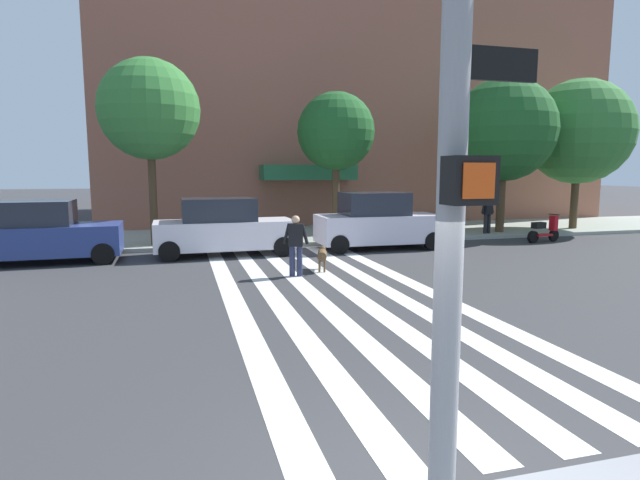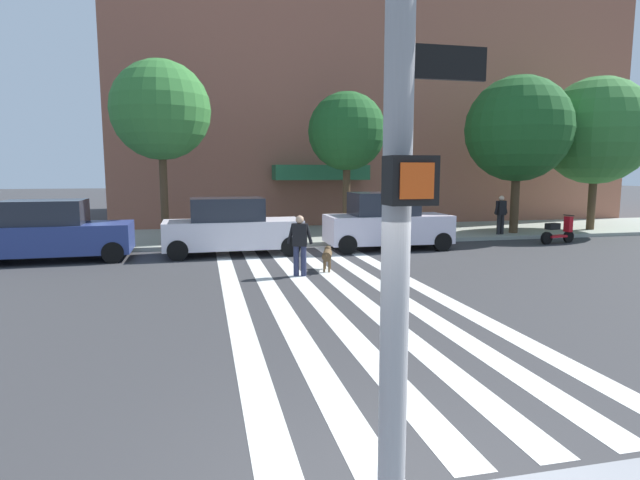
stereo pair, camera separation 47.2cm
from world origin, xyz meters
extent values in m
plane|color=#353538|center=(0.00, 7.48, 0.00)|extent=(160.00, 160.00, 0.00)
cube|color=#989E91|center=(0.00, 17.96, 0.07)|extent=(80.00, 6.00, 0.15)
cube|color=silver|center=(-1.06, 7.48, 0.00)|extent=(0.45, 14.36, 0.01)
cube|color=silver|center=(-0.16, 7.48, 0.00)|extent=(0.45, 14.36, 0.01)
cube|color=silver|center=(0.74, 7.48, 0.00)|extent=(0.45, 14.36, 0.01)
cube|color=silver|center=(1.64, 7.48, 0.00)|extent=(0.45, 14.36, 0.01)
cube|color=silver|center=(2.54, 7.48, 0.00)|extent=(0.45, 14.36, 0.01)
cube|color=silver|center=(3.44, 7.48, 0.00)|extent=(0.45, 14.36, 0.01)
cube|color=#26683F|center=(3.84, 20.36, 2.75)|extent=(4.49, 1.60, 0.70)
cylinder|color=gray|center=(-0.52, -0.74, 3.05)|extent=(0.18, 0.18, 5.80)
cube|color=black|center=(-0.52, -0.94, 2.75)|extent=(0.28, 0.18, 0.28)
cube|color=#E54C14|center=(-0.52, -1.04, 2.75)|extent=(0.20, 0.01, 0.20)
cube|color=black|center=(-0.24, -0.74, 3.45)|extent=(0.56, 0.03, 0.20)
cube|color=navy|center=(-6.30, 13.72, 0.71)|extent=(4.74, 2.08, 0.92)
cube|color=#232833|center=(-6.49, 13.71, 1.54)|extent=(2.38, 1.78, 0.75)
cylinder|color=black|center=(-4.47, 14.66, 0.33)|extent=(0.67, 0.24, 0.66)
cylinder|color=black|center=(-4.42, 12.88, 0.33)|extent=(0.67, 0.24, 0.66)
cube|color=silver|center=(-0.70, 13.72, 0.71)|extent=(4.61, 1.92, 0.92)
cube|color=#232833|center=(-0.88, 13.71, 1.54)|extent=(2.41, 1.66, 0.75)
cylinder|color=black|center=(1.09, 14.59, 0.33)|extent=(0.66, 0.23, 0.66)
cylinder|color=black|center=(1.12, 12.91, 0.33)|extent=(0.66, 0.23, 0.66)
cylinder|color=black|center=(-2.52, 14.52, 0.33)|extent=(0.66, 0.23, 0.66)
cylinder|color=black|center=(-2.49, 12.85, 0.33)|extent=(0.66, 0.23, 0.66)
cube|color=silver|center=(4.82, 13.72, 0.75)|extent=(4.46, 1.94, 0.99)
cube|color=#232833|center=(4.64, 13.72, 1.65)|extent=(2.29, 1.69, 0.81)
cylinder|color=black|center=(6.57, 14.55, 0.33)|extent=(0.66, 0.23, 0.66)
cylinder|color=black|center=(6.54, 12.83, 0.33)|extent=(0.66, 0.23, 0.66)
cylinder|color=black|center=(3.09, 14.60, 0.33)|extent=(0.66, 0.23, 0.66)
cylinder|color=black|center=(3.07, 12.88, 0.33)|extent=(0.66, 0.23, 0.66)
cylinder|color=black|center=(12.38, 13.67, 0.24)|extent=(0.49, 0.18, 0.48)
cylinder|color=black|center=(11.25, 13.47, 0.24)|extent=(0.50, 0.22, 0.48)
cube|color=red|center=(11.76, 13.56, 0.29)|extent=(0.84, 0.45, 0.08)
cube|color=black|center=(11.52, 13.52, 0.69)|extent=(0.56, 0.39, 0.24)
cube|color=red|center=(12.33, 13.66, 0.74)|extent=(0.25, 0.31, 0.60)
cylinder|color=black|center=(12.33, 13.66, 1.09)|extent=(0.12, 0.50, 0.04)
cylinder|color=#4C3823|center=(-3.04, 15.81, 2.07)|extent=(0.28, 0.28, 3.85)
sphere|color=#337533|center=(-3.04, 15.81, 4.97)|extent=(3.53, 3.53, 3.53)
cylinder|color=#4C3823|center=(4.19, 16.98, 1.85)|extent=(0.31, 0.31, 3.41)
sphere|color=#1E5623|center=(4.19, 16.98, 4.44)|extent=(3.20, 3.20, 3.20)
cylinder|color=#4C3823|center=(11.46, 15.99, 1.76)|extent=(0.36, 0.36, 3.21)
sphere|color=#1E5623|center=(11.46, 15.99, 4.59)|extent=(4.44, 4.44, 4.44)
cylinder|color=#4C3823|center=(15.68, 16.37, 1.72)|extent=(0.34, 0.34, 3.15)
sphere|color=#337533|center=(15.68, 16.37, 4.61)|extent=(4.76, 4.76, 4.76)
cylinder|color=#282D4C|center=(0.73, 9.68, 0.41)|extent=(0.19, 0.19, 0.82)
cylinder|color=#282D4C|center=(0.92, 9.62, 0.41)|extent=(0.19, 0.19, 0.82)
cube|color=black|center=(0.83, 9.65, 1.12)|extent=(0.43, 0.34, 0.60)
cylinder|color=black|center=(0.60, 9.72, 1.15)|extent=(0.24, 0.15, 0.57)
cylinder|color=black|center=(1.06, 9.58, 1.15)|extent=(0.24, 0.15, 0.57)
sphere|color=tan|center=(0.83, 9.65, 1.53)|extent=(0.27, 0.27, 0.22)
cylinder|color=brown|center=(1.72, 10.22, 0.45)|extent=(0.46, 0.77, 0.26)
sphere|color=brown|center=(1.84, 10.64, 0.55)|extent=(0.25, 0.25, 0.20)
cylinder|color=brown|center=(1.59, 9.77, 0.50)|extent=(0.10, 0.24, 0.16)
cylinder|color=brown|center=(1.72, 10.48, 0.16)|extent=(0.07, 0.07, 0.32)
cylinder|color=brown|center=(1.86, 10.44, 0.16)|extent=(0.07, 0.07, 0.32)
cylinder|color=brown|center=(1.58, 9.99, 0.16)|extent=(0.07, 0.07, 0.32)
cylinder|color=brown|center=(1.71, 9.95, 0.16)|extent=(0.07, 0.07, 0.32)
cylinder|color=black|center=(10.50, 15.62, 0.56)|extent=(0.18, 0.18, 0.82)
cylinder|color=black|center=(10.69, 15.66, 0.56)|extent=(0.18, 0.18, 0.82)
cube|color=black|center=(10.60, 15.64, 1.27)|extent=(0.42, 0.31, 0.60)
cylinder|color=black|center=(10.36, 15.59, 1.30)|extent=(0.24, 0.13, 0.57)
cylinder|color=black|center=(10.83, 15.68, 1.30)|extent=(0.24, 0.13, 0.57)
sphere|color=beige|center=(10.60, 15.64, 1.68)|extent=(0.26, 0.26, 0.22)
camera|label=1|loc=(-2.13, -3.57, 2.80)|focal=28.75mm
camera|label=2|loc=(-1.67, -3.68, 2.80)|focal=28.75mm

